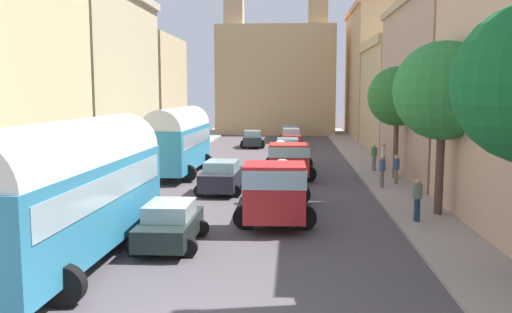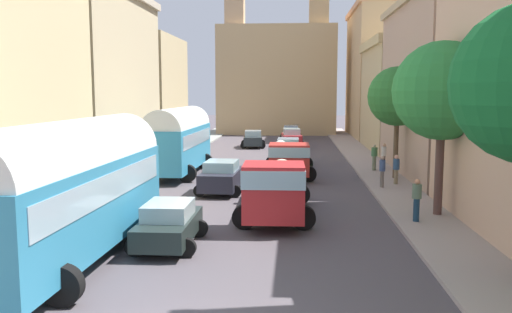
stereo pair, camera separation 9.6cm
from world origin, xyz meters
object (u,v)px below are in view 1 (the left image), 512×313
object	(u,v)px
cargo_truck_0	(275,189)
car_1	(291,137)
pedestrian_2	(382,170)
car_0	(288,150)
car_5	(252,139)
cargo_truck_1	(289,159)
car_4	(222,177)
pedestrian_0	(417,199)
pedestrian_1	(396,168)
car_2	(290,132)
parked_bus_0	(71,185)
car_3	(170,224)
pedestrian_4	(374,157)
pedestrian_3	(384,155)
parked_bus_1	(178,138)

from	to	relation	value
cargo_truck_0	car_1	bearing A→B (deg)	88.99
cargo_truck_0	pedestrian_2	xyz separation A→B (m)	(5.26, 6.90, -0.23)
car_0	car_5	bearing A→B (deg)	108.56
cargo_truck_1	car_5	distance (m)	17.22
car_4	pedestrian_0	size ratio (longest dim) A/B	2.13
car_0	pedestrian_1	distance (m)	11.24
car_4	cargo_truck_0	bearing A→B (deg)	-62.87
car_0	car_2	distance (m)	18.55
car_4	car_2	bearing A→B (deg)	83.89
cargo_truck_0	car_2	distance (m)	36.09
car_0	pedestrian_0	bearing A→B (deg)	-74.18
parked_bus_0	pedestrian_0	size ratio (longest dim) A/B	5.66
pedestrian_1	car_3	bearing A→B (deg)	-129.10
cargo_truck_1	pedestrian_4	bearing A→B (deg)	25.13
car_2	cargo_truck_0	bearing A→B (deg)	-90.64
car_0	pedestrian_4	xyz separation A→B (m)	(5.43, -4.62, 0.16)
car_3	pedestrian_2	world-z (taller)	pedestrian_2
car_1	pedestrian_4	distance (m)	16.49
cargo_truck_0	pedestrian_3	size ratio (longest dim) A/B	4.31
parked_bus_1	pedestrian_4	size ratio (longest dim) A/B	4.79
pedestrian_0	car_1	bearing A→B (deg)	99.58
car_4	parked_bus_0	bearing A→B (deg)	-104.53
parked_bus_0	car_3	world-z (taller)	parked_bus_0
car_1	pedestrian_3	bearing A→B (deg)	-68.01
car_3	pedestrian_1	world-z (taller)	pedestrian_1
pedestrian_1	pedestrian_3	size ratio (longest dim) A/B	0.98
car_2	car_5	xyz separation A→B (m)	(-3.37, -8.78, 0.03)
car_3	car_5	bearing A→B (deg)	89.34
pedestrian_3	cargo_truck_1	bearing A→B (deg)	-151.06
parked_bus_1	car_4	distance (m)	6.58
parked_bus_1	pedestrian_1	bearing A→B (deg)	-14.16
cargo_truck_1	pedestrian_0	xyz separation A→B (m)	(4.92, -10.76, -0.13)
car_3	pedestrian_1	distance (m)	15.03
car_2	car_3	xyz separation A→B (m)	(-3.73, -39.81, -0.01)
parked_bus_1	cargo_truck_0	size ratio (longest dim) A/B	1.13
car_2	pedestrian_4	world-z (taller)	pedestrian_4
parked_bus_0	cargo_truck_0	distance (m)	8.13
car_1	car_5	distance (m)	3.68
pedestrian_3	pedestrian_4	size ratio (longest dim) A/B	0.99
parked_bus_0	car_2	size ratio (longest dim) A/B	2.44
car_1	parked_bus_0	bearing A→B (deg)	-100.40
cargo_truck_1	pedestrian_3	world-z (taller)	cargo_truck_1
pedestrian_3	pedestrian_0	bearing A→B (deg)	-94.46
parked_bus_0	cargo_truck_1	xyz separation A→B (m)	(6.22, 16.06, -1.19)
cargo_truck_1	pedestrian_1	xyz separation A→B (m)	(5.71, -2.50, -0.15)
pedestrian_1	pedestrian_3	xyz separation A→B (m)	(0.31, 5.83, 0.02)
parked_bus_1	car_4	bearing A→B (deg)	-58.57
parked_bus_0	car_4	size ratio (longest dim) A/B	2.66
car_4	pedestrian_2	size ratio (longest dim) A/B	2.12
car_4	pedestrian_4	bearing A→B (deg)	40.41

